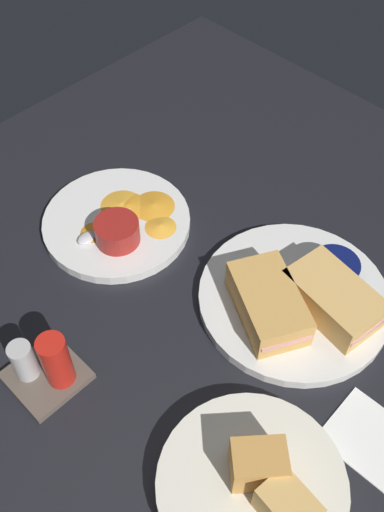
{
  "coord_description": "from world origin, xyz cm",
  "views": [
    {
      "loc": [
        -31.77,
        35.46,
        69.15
      ],
      "look_at": [
        5.71,
        -2.27,
        3.0
      ],
      "focal_mm": 41.1,
      "sensor_mm": 36.0,
      "label": 1
    }
  ],
  "objects_px": {
    "ramekin_dark_sauce": "(333,271)",
    "plate_chips_companion": "(118,221)",
    "sandwich_half_near": "(268,303)",
    "spoon_by_gravy_ramekin": "(94,233)",
    "ramekin_light_gravy": "(117,231)",
    "plate_sandwich_main": "(294,299)",
    "bread_basket_rear": "(254,487)",
    "sandwich_half_far": "(333,298)",
    "condiment_caddy": "(46,366)",
    "spoon_by_dark_ramekin": "(306,301)"
  },
  "relations": [
    {
      "from": "sandwich_half_near",
      "to": "sandwich_half_far",
      "type": "height_order",
      "value": "same"
    },
    {
      "from": "ramekin_dark_sauce",
      "to": "bread_basket_rear",
      "type": "relative_size",
      "value": 0.32
    },
    {
      "from": "sandwich_half_far",
      "to": "bread_basket_rear",
      "type": "xyz_separation_m",
      "value": [
        -0.08,
        0.26,
        -0.02
      ]
    },
    {
      "from": "plate_chips_companion",
      "to": "condiment_caddy",
      "type": "distance_m",
      "value": 0.28
    },
    {
      "from": "spoon_by_dark_ramekin",
      "to": "sandwich_half_near",
      "type": "bearing_deg",
      "value": 62.19
    },
    {
      "from": "ramekin_dark_sauce",
      "to": "condiment_caddy",
      "type": "bearing_deg",
      "value": 65.84
    },
    {
      "from": "sandwich_half_far",
      "to": "ramekin_dark_sauce",
      "type": "xyz_separation_m",
      "value": [
        0.03,
        -0.04,
        -0.0
      ]
    },
    {
      "from": "ramekin_light_gravy",
      "to": "plate_sandwich_main",
      "type": "bearing_deg",
      "value": -157.1
    },
    {
      "from": "sandwich_half_far",
      "to": "spoon_by_dark_ramekin",
      "type": "relative_size",
      "value": 1.43
    },
    {
      "from": "plate_sandwich_main",
      "to": "plate_chips_companion",
      "type": "distance_m",
      "value": 0.3
    },
    {
      "from": "plate_sandwich_main",
      "to": "sandwich_half_near",
      "type": "relative_size",
      "value": 1.79
    },
    {
      "from": "bread_basket_rear",
      "to": "condiment_caddy",
      "type": "relative_size",
      "value": 2.27
    },
    {
      "from": "ramekin_dark_sauce",
      "to": "plate_chips_companion",
      "type": "relative_size",
      "value": 0.3
    },
    {
      "from": "ramekin_dark_sauce",
      "to": "ramekin_light_gravy",
      "type": "xyz_separation_m",
      "value": [
        0.27,
        0.16,
        -0.0
      ]
    },
    {
      "from": "plate_chips_companion",
      "to": "ramekin_light_gravy",
      "type": "height_order",
      "value": "ramekin_light_gravy"
    },
    {
      "from": "sandwich_half_far",
      "to": "ramekin_light_gravy",
      "type": "bearing_deg",
      "value": 22.41
    },
    {
      "from": "sandwich_half_near",
      "to": "sandwich_half_far",
      "type": "xyz_separation_m",
      "value": [
        -0.06,
        -0.07,
        0.0
      ]
    },
    {
      "from": "plate_sandwich_main",
      "to": "bread_basket_rear",
      "type": "distance_m",
      "value": 0.27
    },
    {
      "from": "spoon_by_dark_ramekin",
      "to": "plate_chips_companion",
      "type": "xyz_separation_m",
      "value": [
        0.31,
        0.08,
        -0.01
      ]
    },
    {
      "from": "spoon_by_dark_ramekin",
      "to": "plate_chips_companion",
      "type": "distance_m",
      "value": 0.32
    },
    {
      "from": "plate_chips_companion",
      "to": "spoon_by_gravy_ramekin",
      "type": "bearing_deg",
      "value": 90.93
    },
    {
      "from": "plate_sandwich_main",
      "to": "sandwich_half_near",
      "type": "xyz_separation_m",
      "value": [
        0.01,
        0.05,
        0.03
      ]
    },
    {
      "from": "sandwich_half_far",
      "to": "ramekin_light_gravy",
      "type": "height_order",
      "value": "sandwich_half_far"
    },
    {
      "from": "plate_sandwich_main",
      "to": "plate_chips_companion",
      "type": "xyz_separation_m",
      "value": [
        0.29,
        0.08,
        0.0
      ]
    },
    {
      "from": "ramekin_dark_sauce",
      "to": "plate_chips_companion",
      "type": "xyz_separation_m",
      "value": [
        0.31,
        0.14,
        -0.03
      ]
    },
    {
      "from": "sandwich_half_near",
      "to": "spoon_by_gravy_ramekin",
      "type": "xyz_separation_m",
      "value": [
        0.28,
        0.08,
        -0.02
      ]
    },
    {
      "from": "condiment_caddy",
      "to": "ramekin_light_gravy",
      "type": "bearing_deg",
      "value": -62.97
    },
    {
      "from": "sandwich_half_near",
      "to": "ramekin_light_gravy",
      "type": "bearing_deg",
      "value": 13.05
    },
    {
      "from": "bread_basket_rear",
      "to": "condiment_caddy",
      "type": "height_order",
      "value": "condiment_caddy"
    },
    {
      "from": "plate_sandwich_main",
      "to": "bread_basket_rear",
      "type": "relative_size",
      "value": 1.25
    },
    {
      "from": "ramekin_dark_sauce",
      "to": "plate_sandwich_main",
      "type": "bearing_deg",
      "value": 70.81
    },
    {
      "from": "spoon_by_gravy_ramekin",
      "to": "sandwich_half_near",
      "type": "bearing_deg",
      "value": -164.57
    },
    {
      "from": "ramekin_light_gravy",
      "to": "spoon_by_gravy_ramekin",
      "type": "relative_size",
      "value": 0.68
    },
    {
      "from": "plate_chips_companion",
      "to": "sandwich_half_near",
      "type": "bearing_deg",
      "value": -174.29
    },
    {
      "from": "spoon_by_dark_ramekin",
      "to": "plate_chips_companion",
      "type": "bearing_deg",
      "value": 14.64
    },
    {
      "from": "spoon_by_dark_ramekin",
      "to": "condiment_caddy",
      "type": "relative_size",
      "value": 1.04
    },
    {
      "from": "plate_sandwich_main",
      "to": "condiment_caddy",
      "type": "distance_m",
      "value": 0.35
    },
    {
      "from": "sandwich_half_near",
      "to": "ramekin_dark_sauce",
      "type": "bearing_deg",
      "value": -105.07
    },
    {
      "from": "sandwich_half_far",
      "to": "plate_chips_companion",
      "type": "bearing_deg",
      "value": 15.88
    },
    {
      "from": "ramekin_dark_sauce",
      "to": "spoon_by_gravy_ramekin",
      "type": "distance_m",
      "value": 0.36
    },
    {
      "from": "spoon_by_dark_ramekin",
      "to": "ramekin_light_gravy",
      "type": "bearing_deg",
      "value": 21.82
    },
    {
      "from": "plate_sandwich_main",
      "to": "sandwich_half_near",
      "type": "bearing_deg",
      "value": 79.81
    },
    {
      "from": "spoon_by_dark_ramekin",
      "to": "plate_chips_companion",
      "type": "relative_size",
      "value": 0.43
    },
    {
      "from": "spoon_by_dark_ramekin",
      "to": "condiment_caddy",
      "type": "xyz_separation_m",
      "value": [
        0.17,
        0.32,
        0.01
      ]
    },
    {
      "from": "spoon_by_dark_ramekin",
      "to": "plate_chips_companion",
      "type": "height_order",
      "value": "spoon_by_dark_ramekin"
    },
    {
      "from": "sandwich_half_far",
      "to": "plate_sandwich_main",
      "type": "bearing_deg",
      "value": 19.81
    },
    {
      "from": "ramekin_light_gravy",
      "to": "bread_basket_rear",
      "type": "bearing_deg",
      "value": 161.12
    },
    {
      "from": "plate_sandwich_main",
      "to": "ramekin_light_gravy",
      "type": "relative_size",
      "value": 4.0
    },
    {
      "from": "plate_chips_companion",
      "to": "ramekin_light_gravy",
      "type": "xyz_separation_m",
      "value": [
        -0.03,
        0.03,
        0.03
      ]
    },
    {
      "from": "condiment_caddy",
      "to": "bread_basket_rear",
      "type": "bearing_deg",
      "value": -164.78
    }
  ]
}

